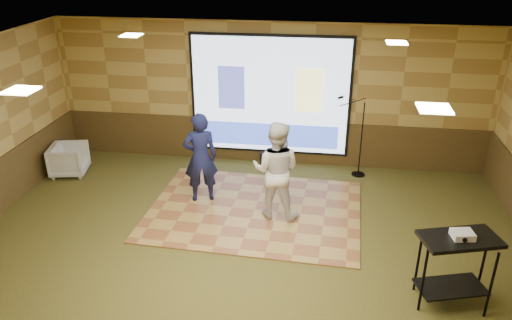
# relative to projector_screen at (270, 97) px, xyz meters

# --- Properties ---
(ground) EXTENTS (9.00, 9.00, 0.00)m
(ground) POSITION_rel_projector_screen_xyz_m (0.00, -3.44, -1.47)
(ground) COLOR #353B1B
(ground) RESTS_ON ground
(room_shell) EXTENTS (9.04, 7.04, 3.02)m
(room_shell) POSITION_rel_projector_screen_xyz_m (0.00, -3.44, 0.62)
(room_shell) COLOR tan
(room_shell) RESTS_ON ground
(wainscot_back) EXTENTS (9.00, 0.04, 0.95)m
(wainscot_back) POSITION_rel_projector_screen_xyz_m (0.00, 0.04, -1.00)
(wainscot_back) COLOR #463117
(wainscot_back) RESTS_ON ground
(projector_screen) EXTENTS (3.32, 0.06, 2.52)m
(projector_screen) POSITION_rel_projector_screen_xyz_m (0.00, 0.00, 0.00)
(projector_screen) COLOR black
(projector_screen) RESTS_ON room_shell
(downlight_nw) EXTENTS (0.32, 0.32, 0.02)m
(downlight_nw) POSITION_rel_projector_screen_xyz_m (-2.20, -1.64, 1.50)
(downlight_nw) COLOR #FAEBBB
(downlight_nw) RESTS_ON room_shell
(downlight_ne) EXTENTS (0.32, 0.32, 0.02)m
(downlight_ne) POSITION_rel_projector_screen_xyz_m (2.20, -1.64, 1.50)
(downlight_ne) COLOR #FAEBBB
(downlight_ne) RESTS_ON room_shell
(downlight_sw) EXTENTS (0.32, 0.32, 0.02)m
(downlight_sw) POSITION_rel_projector_screen_xyz_m (-2.20, -4.94, 1.50)
(downlight_sw) COLOR #FAEBBB
(downlight_sw) RESTS_ON room_shell
(downlight_se) EXTENTS (0.32, 0.32, 0.02)m
(downlight_se) POSITION_rel_projector_screen_xyz_m (2.20, -4.94, 1.50)
(downlight_se) COLOR #FAEBBB
(downlight_se) RESTS_ON room_shell
(dance_floor) EXTENTS (3.85, 3.00, 0.03)m
(dance_floor) POSITION_rel_projector_screen_xyz_m (-0.01, -2.13, -1.46)
(dance_floor) COLOR #A87F3D
(dance_floor) RESTS_ON ground
(player_left) EXTENTS (0.71, 0.58, 1.69)m
(player_left) POSITION_rel_projector_screen_xyz_m (-1.03, -1.87, -0.61)
(player_left) COLOR #151A43
(player_left) RESTS_ON dance_floor
(player_right) EXTENTS (0.92, 0.76, 1.74)m
(player_right) POSITION_rel_projector_screen_xyz_m (0.38, -2.26, -0.58)
(player_right) COLOR silver
(player_right) RESTS_ON dance_floor
(av_table) EXTENTS (0.99, 0.52, 1.04)m
(av_table) POSITION_rel_projector_screen_xyz_m (2.93, -4.18, -0.73)
(av_table) COLOR black
(av_table) RESTS_ON ground
(projector) EXTENTS (0.30, 0.26, 0.09)m
(projector) POSITION_rel_projector_screen_xyz_m (2.94, -4.19, -0.39)
(projector) COLOR white
(projector) RESTS_ON av_table
(mic_stand) EXTENTS (0.66, 0.27, 1.68)m
(mic_stand) POSITION_rel_projector_screen_xyz_m (1.84, -0.37, -0.98)
(mic_stand) COLOR black
(mic_stand) RESTS_ON ground
(banquet_chair) EXTENTS (0.83, 0.81, 0.64)m
(banquet_chair) POSITION_rel_projector_screen_xyz_m (-4.00, -1.16, -1.15)
(banquet_chair) COLOR gray
(banquet_chair) RESTS_ON ground
(duffel_bag) EXTENTS (0.55, 0.44, 0.29)m
(duffel_bag) POSITION_rel_projector_screen_xyz_m (0.11, -0.19, -1.33)
(duffel_bag) COLOR black
(duffel_bag) RESTS_ON ground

